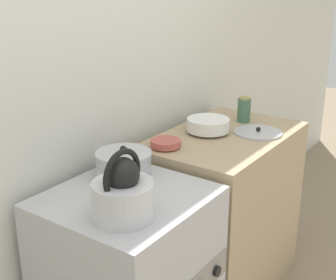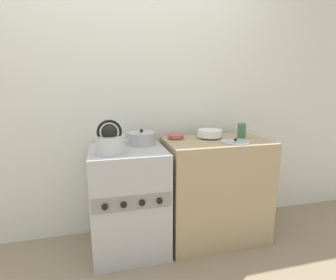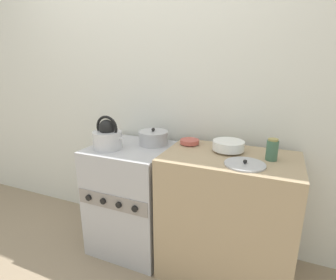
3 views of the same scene
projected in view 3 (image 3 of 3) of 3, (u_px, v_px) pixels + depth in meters
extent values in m
plane|color=gray|center=(116.00, 265.00, 1.99)|extent=(12.00, 12.00, 0.00)
cube|color=silver|center=(150.00, 91.00, 2.19)|extent=(7.00, 0.06, 2.50)
cube|color=#B2B2B7|center=(133.00, 197.00, 2.11)|extent=(0.59, 0.56, 0.86)
cube|color=gray|center=(112.00, 202.00, 1.84)|extent=(0.57, 0.01, 0.11)
cylinder|color=black|center=(89.00, 198.00, 1.90)|extent=(0.04, 0.02, 0.04)
cylinder|color=black|center=(103.00, 201.00, 1.85)|extent=(0.04, 0.02, 0.04)
cylinder|color=black|center=(119.00, 205.00, 1.80)|extent=(0.04, 0.02, 0.04)
cylinder|color=black|center=(135.00, 209.00, 1.75)|extent=(0.04, 0.02, 0.04)
cube|color=tan|center=(226.00, 217.00, 1.82)|extent=(0.87, 0.54, 0.89)
cylinder|color=silver|center=(108.00, 140.00, 1.93)|extent=(0.21, 0.21, 0.13)
sphere|color=black|center=(107.00, 128.00, 1.91)|extent=(0.12, 0.12, 0.12)
torus|color=black|center=(107.00, 128.00, 1.91)|extent=(0.18, 0.02, 0.18)
cone|color=silver|center=(119.00, 139.00, 1.89)|extent=(0.11, 0.05, 0.08)
cylinder|color=#B2B2B7|center=(153.00, 139.00, 2.04)|extent=(0.22, 0.22, 0.09)
cylinder|color=#B2B2B7|center=(153.00, 132.00, 2.02)|extent=(0.23, 0.23, 0.01)
sphere|color=black|center=(153.00, 130.00, 2.02)|extent=(0.03, 0.03, 0.03)
cylinder|color=white|center=(228.00, 151.00, 1.77)|extent=(0.10, 0.10, 0.01)
cylinder|color=white|center=(228.00, 145.00, 1.76)|extent=(0.21, 0.21, 0.06)
cylinder|color=#B75147|center=(190.00, 144.00, 1.93)|extent=(0.06, 0.06, 0.01)
cylinder|color=#B75147|center=(190.00, 142.00, 1.92)|extent=(0.14, 0.14, 0.03)
cylinder|color=#3F664C|center=(272.00, 150.00, 1.60)|extent=(0.07, 0.07, 0.12)
cylinder|color=#998C4C|center=(273.00, 140.00, 1.58)|extent=(0.06, 0.06, 0.01)
cylinder|color=#B2B2B7|center=(245.00, 164.00, 1.54)|extent=(0.24, 0.24, 0.01)
sphere|color=black|center=(245.00, 162.00, 1.53)|extent=(0.02, 0.02, 0.02)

